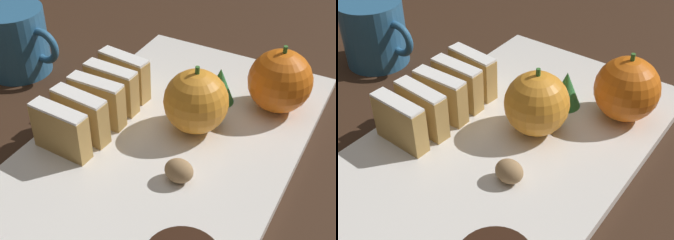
% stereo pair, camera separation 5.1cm
% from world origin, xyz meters
% --- Properties ---
extents(ground_plane, '(6.00, 6.00, 0.00)m').
position_xyz_m(ground_plane, '(0.00, 0.00, 0.00)').
color(ground_plane, '#382316').
extents(serving_platter, '(0.28, 0.44, 0.01)m').
position_xyz_m(serving_platter, '(0.00, 0.00, 0.01)').
color(serving_platter, white).
rests_on(serving_platter, ground_plane).
extents(stollen_slice_front, '(0.07, 0.02, 0.06)m').
position_xyz_m(stollen_slice_front, '(-0.09, -0.07, 0.04)').
color(stollen_slice_front, tan).
rests_on(stollen_slice_front, serving_platter).
extents(stollen_slice_second, '(0.07, 0.02, 0.06)m').
position_xyz_m(stollen_slice_second, '(-0.09, -0.04, 0.04)').
color(stollen_slice_second, tan).
rests_on(stollen_slice_second, serving_platter).
extents(stollen_slice_third, '(0.07, 0.02, 0.06)m').
position_xyz_m(stollen_slice_third, '(-0.09, -0.01, 0.04)').
color(stollen_slice_third, tan).
rests_on(stollen_slice_third, serving_platter).
extents(stollen_slice_fourth, '(0.07, 0.02, 0.06)m').
position_xyz_m(stollen_slice_fourth, '(-0.09, 0.03, 0.04)').
color(stollen_slice_fourth, tan).
rests_on(stollen_slice_fourth, serving_platter).
extents(stollen_slice_fifth, '(0.07, 0.03, 0.06)m').
position_xyz_m(stollen_slice_fifth, '(-0.09, 0.06, 0.04)').
color(stollen_slice_fifth, tan).
rests_on(stollen_slice_fifth, serving_platter).
extents(orange_near, '(0.08, 0.08, 0.08)m').
position_xyz_m(orange_near, '(0.09, 0.12, 0.05)').
color(orange_near, orange).
rests_on(orange_near, serving_platter).
extents(orange_far, '(0.07, 0.07, 0.08)m').
position_xyz_m(orange_far, '(0.02, 0.04, 0.05)').
color(orange_far, orange).
rests_on(orange_far, serving_platter).
extents(walnut, '(0.03, 0.03, 0.03)m').
position_xyz_m(walnut, '(0.04, -0.05, 0.02)').
color(walnut, '#9E7A51').
rests_on(walnut, serving_platter).
extents(evergreen_sprig, '(0.04, 0.04, 0.05)m').
position_xyz_m(evergreen_sprig, '(0.02, 0.10, 0.04)').
color(evergreen_sprig, '#2D7538').
rests_on(evergreen_sprig, serving_platter).
extents(coffee_mug, '(0.12, 0.09, 0.09)m').
position_xyz_m(coffee_mug, '(-0.27, 0.05, 0.05)').
color(coffee_mug, '#2D6693').
rests_on(coffee_mug, ground_plane).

